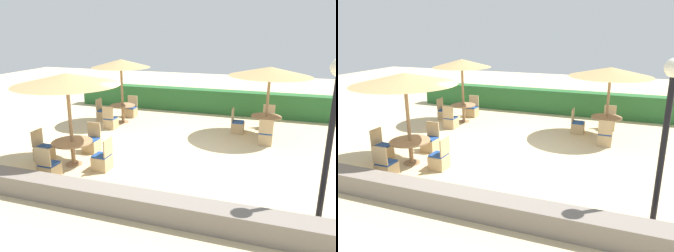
{
  "view_description": "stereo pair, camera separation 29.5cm",
  "coord_description": "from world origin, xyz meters",
  "views": [
    {
      "loc": [
        3.14,
        -8.67,
        3.8
      ],
      "look_at": [
        0.0,
        0.6,
        0.9
      ],
      "focal_mm": 35.0,
      "sensor_mm": 36.0,
      "label": 1
    },
    {
      "loc": [
        3.42,
        -8.57,
        3.8
      ],
      "look_at": [
        0.0,
        0.6,
        0.9
      ],
      "focal_mm": 35.0,
      "sensor_mm": 36.0,
      "label": 2
    }
  ],
  "objects": [
    {
      "name": "parasol_back_right",
      "position": [
        2.83,
        3.46,
        2.36
      ],
      "size": [
        2.9,
        2.9,
        2.53
      ],
      "color": "#93704C",
      "rests_on": "ground_plane"
    },
    {
      "name": "patio_chair_front_left_west",
      "position": [
        -3.35,
        -1.15,
        0.26
      ],
      "size": [
        0.46,
        0.46,
        0.93
      ],
      "rotation": [
        0.0,
        0.0,
        -1.57
      ],
      "color": "tan",
      "rests_on": "ground_plane"
    },
    {
      "name": "hedge_row",
      "position": [
        0.0,
        6.33,
        0.54
      ],
      "size": [
        13.0,
        0.7,
        1.08
      ],
      "primitive_type": "cube",
      "color": "#28602D",
      "rests_on": "ground_plane"
    },
    {
      "name": "patio_chair_front_left_south",
      "position": [
        -2.35,
        -2.19,
        0.26
      ],
      "size": [
        0.46,
        0.46,
        0.93
      ],
      "color": "tan",
      "rests_on": "ground_plane"
    },
    {
      "name": "stone_border",
      "position": [
        0.0,
        -3.03,
        0.24
      ],
      "size": [
        10.0,
        0.56,
        0.49
      ],
      "primitive_type": "cube",
      "color": "slate",
      "rests_on": "ground_plane"
    },
    {
      "name": "ground_plane",
      "position": [
        0.0,
        0.0,
        0.0
      ],
      "size": [
        40.0,
        40.0,
        0.0
      ],
      "primitive_type": "plane",
      "color": "#D1BA8C"
    },
    {
      "name": "patio_chair_back_right_north",
      "position": [
        2.89,
        4.42,
        0.26
      ],
      "size": [
        0.46,
        0.46,
        0.93
      ],
      "rotation": [
        0.0,
        0.0,
        3.14
      ],
      "color": "tan",
      "rests_on": "ground_plane"
    },
    {
      "name": "patio_chair_back_left_south",
      "position": [
        -3.03,
        2.43,
        0.26
      ],
      "size": [
        0.46,
        0.46,
        0.93
      ],
      "color": "tan",
      "rests_on": "ground_plane"
    },
    {
      "name": "round_table_back_left",
      "position": [
        -2.97,
        3.42,
        0.58
      ],
      "size": [
        1.04,
        1.04,
        0.75
      ],
      "color": "#93704C",
      "rests_on": "ground_plane"
    },
    {
      "name": "round_table_back_right",
      "position": [
        2.83,
        3.46,
        0.59
      ],
      "size": [
        1.09,
        1.09,
        0.75
      ],
      "color": "#93704C",
      "rests_on": "ground_plane"
    },
    {
      "name": "patio_chair_back_left_west",
      "position": [
        -3.93,
        3.45,
        0.26
      ],
      "size": [
        0.46,
        0.46,
        0.93
      ],
      "rotation": [
        0.0,
        0.0,
        -1.57
      ],
      "color": "tan",
      "rests_on": "ground_plane"
    },
    {
      "name": "patio_chair_back_left_north",
      "position": [
        -3.03,
        4.36,
        0.26
      ],
      "size": [
        0.46,
        0.46,
        0.93
      ],
      "rotation": [
        0.0,
        0.0,
        3.14
      ],
      "color": "tan",
      "rests_on": "ground_plane"
    },
    {
      "name": "lamp_post",
      "position": [
        4.18,
        -2.01,
        2.35
      ],
      "size": [
        0.36,
        0.36,
        3.32
      ],
      "color": "black",
      "rests_on": "ground_plane"
    },
    {
      "name": "round_table_front_left",
      "position": [
        -2.32,
        -1.15,
        0.57
      ],
      "size": [
        1.15,
        1.15,
        0.71
      ],
      "color": "#93704C",
      "rests_on": "ground_plane"
    },
    {
      "name": "patio_chair_back_right_west",
      "position": [
        1.8,
        3.5,
        0.26
      ],
      "size": [
        0.46,
        0.46,
        0.93
      ],
      "rotation": [
        0.0,
        0.0,
        -1.57
      ],
      "color": "tan",
      "rests_on": "ground_plane"
    },
    {
      "name": "parasol_front_left",
      "position": [
        -2.32,
        -1.15,
        2.49
      ],
      "size": [
        2.92,
        2.92,
        2.66
      ],
      "color": "#93704C",
      "rests_on": "ground_plane"
    },
    {
      "name": "patio_chair_back_right_south",
      "position": [
        2.89,
        2.43,
        0.26
      ],
      "size": [
        0.46,
        0.46,
        0.93
      ],
      "color": "tan",
      "rests_on": "ground_plane"
    },
    {
      "name": "patio_chair_front_left_east",
      "position": [
        -1.33,
        -1.21,
        0.26
      ],
      "size": [
        0.46,
        0.46,
        0.93
      ],
      "rotation": [
        0.0,
        0.0,
        1.57
      ],
      "color": "tan",
      "rests_on": "ground_plane"
    },
    {
      "name": "patio_chair_front_left_north",
      "position": [
        -2.37,
        -0.07,
        0.26
      ],
      "size": [
        0.46,
        0.46,
        0.93
      ],
      "rotation": [
        0.0,
        0.0,
        3.14
      ],
      "color": "tan",
      "rests_on": "ground_plane"
    },
    {
      "name": "parasol_back_left",
      "position": [
        -2.97,
        3.42,
        2.46
      ],
      "size": [
        2.39,
        2.39,
        2.64
      ],
      "color": "#93704C",
      "rests_on": "ground_plane"
    }
  ]
}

